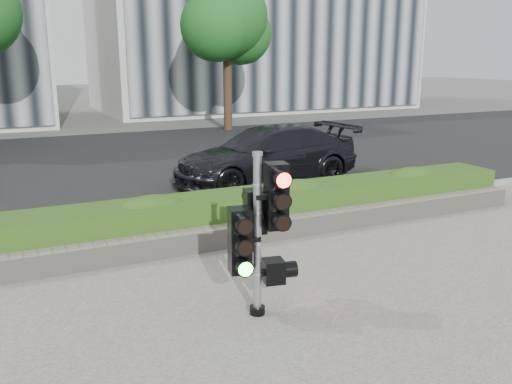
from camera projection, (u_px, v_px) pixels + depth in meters
The scene contains 9 objects.
ground at pixel (292, 290), 7.22m from camera, with size 120.00×120.00×0.00m, color #51514C.
road at pixel (127, 162), 15.98m from camera, with size 60.00×13.00×0.02m, color black.
curb at pixel (209, 222), 9.96m from camera, with size 60.00×0.25×0.12m, color gray.
stone_wall at pixel (235, 235), 8.83m from camera, with size 12.00×0.32×0.34m, color gray.
hedge at pixel (220, 214), 9.36m from camera, with size 12.00×1.00×0.68m, color #477D26.
building_right at pixel (251, 6), 32.26m from camera, with size 18.00×10.00×12.00m, color #B7B7B2.
tree_right at pixel (226, 20), 22.05m from camera, with size 4.10×3.58×6.53m.
traffic_signal at pixel (259, 226), 6.25m from camera, with size 0.71×0.56×1.96m.
car_dark at pixel (267, 155), 13.17m from camera, with size 1.91×4.71×1.37m, color black.
Camera 1 is at (-3.29, -5.84, 3.01)m, focal length 38.00 mm.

